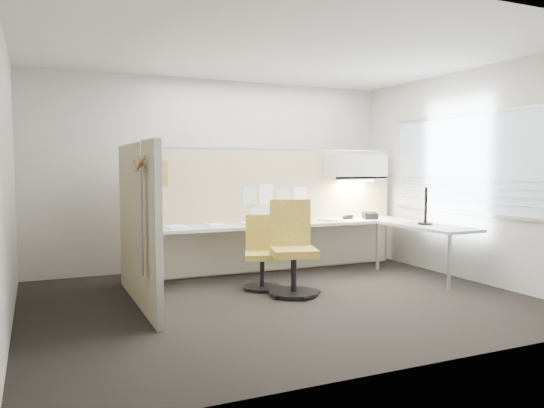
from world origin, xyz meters
name	(u,v)px	position (x,y,z in m)	size (l,w,h in m)	color
floor	(281,300)	(0.00, 0.00, -0.01)	(5.50, 4.50, 0.01)	black
ceiling	(281,49)	(0.00, 0.00, 2.80)	(5.50, 4.50, 0.01)	white
wall_back	(217,174)	(0.00, 2.25, 1.40)	(5.50, 0.02, 2.80)	beige
wall_front	(411,182)	(0.00, -2.25, 1.40)	(5.50, 0.02, 2.80)	beige
wall_left	(6,179)	(-2.75, 0.00, 1.40)	(0.02, 4.50, 2.80)	beige
wall_right	(468,175)	(2.75, 0.00, 1.40)	(0.02, 4.50, 2.80)	beige
window_pane	(467,164)	(2.73, 0.00, 1.55)	(0.01, 2.80, 1.30)	#8E98A5
partition_back	(268,211)	(0.55, 1.60, 0.88)	(4.10, 0.06, 1.75)	#CBBA8D
partition_left	(137,225)	(-1.50, 0.50, 0.88)	(0.06, 2.20, 1.75)	#CBBA8D
desk	(307,232)	(0.93, 1.13, 0.60)	(4.00, 2.07, 0.73)	beige
overhead_bin	(356,167)	(1.90, 1.39, 1.51)	(0.90, 0.36, 0.38)	beige
task_light_strip	(356,181)	(1.90, 1.39, 1.30)	(0.60, 0.06, 0.02)	#FFEABF
pinned_papers	(274,200)	(0.63, 1.57, 1.03)	(1.01, 0.00, 0.47)	#8CBF8C
poster	(157,174)	(-1.05, 1.57, 1.42)	(0.28, 0.00, 0.35)	orange
chair_left	(292,251)	(0.25, 0.21, 0.51)	(0.64, 0.66, 1.10)	black
chair_right	(262,255)	(0.04, 0.63, 0.42)	(0.54, 0.55, 0.90)	black
monitor	(426,203)	(2.30, 0.29, 1.02)	(0.33, 0.39, 0.50)	black
phone	(370,216)	(2.05, 1.24, 0.78)	(0.25, 0.24, 0.12)	black
stapler	(347,218)	(1.73, 1.35, 0.76)	(0.14, 0.04, 0.05)	black
tape_dispenser	(349,217)	(1.77, 1.36, 0.76)	(0.10, 0.06, 0.06)	black
coat_hook	(140,176)	(-1.58, -0.16, 1.42)	(0.18, 0.44, 1.33)	silver
paper_stack_0	(176,227)	(-0.89, 1.22, 0.74)	(0.23, 0.30, 0.03)	white
paper_stack_1	(216,225)	(-0.32, 1.35, 0.74)	(0.23, 0.30, 0.02)	white
paper_stack_2	(261,223)	(0.25, 1.18, 0.75)	(0.23, 0.30, 0.05)	white
paper_stack_3	(297,222)	(0.86, 1.29, 0.74)	(0.23, 0.30, 0.01)	white
paper_stack_4	(330,220)	(1.38, 1.25, 0.74)	(0.23, 0.30, 0.03)	white
paper_stack_5	(407,221)	(2.27, 0.64, 0.74)	(0.23, 0.30, 0.02)	white
paper_stack_6	(250,223)	(0.14, 1.27, 0.75)	(0.23, 0.30, 0.03)	white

